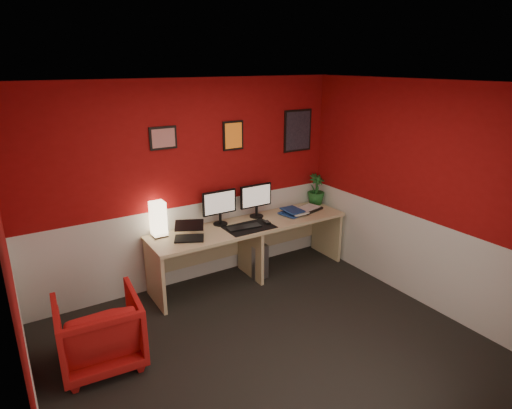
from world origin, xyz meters
name	(u,v)px	position (x,y,z in m)	size (l,w,h in m)	color
ground	(269,350)	(0.00, 0.00, 0.00)	(4.00, 3.50, 0.01)	black
ceiling	(272,84)	(0.00, 0.00, 2.50)	(4.00, 3.50, 0.01)	white
wall_back	(190,185)	(0.00, 1.75, 1.25)	(4.00, 0.01, 2.50)	maroon
wall_front	(445,331)	(0.00, -1.75, 1.25)	(4.00, 0.01, 2.50)	maroon
wall_left	(14,291)	(-2.00, 0.00, 1.25)	(0.01, 3.50, 2.50)	maroon
wall_right	(420,196)	(2.00, 0.00, 1.25)	(0.01, 3.50, 2.50)	maroon
wainscot_back	(193,242)	(0.00, 1.75, 0.50)	(4.00, 0.01, 1.00)	silver
wainscot_left	(34,385)	(-2.00, 0.00, 0.50)	(0.01, 3.50, 1.00)	silver
wainscot_right	(412,257)	(2.00, 0.00, 0.50)	(0.01, 3.50, 1.00)	silver
desk	(250,250)	(0.64, 1.41, 0.36)	(2.60, 0.65, 0.73)	#D1BE86
shoji_lamp	(158,220)	(-0.47, 1.62, 0.93)	(0.16, 0.16, 0.40)	#FFE5B2
laptop	(189,230)	(-0.21, 1.35, 0.84)	(0.33, 0.23, 0.22)	black
monitor_left	(220,202)	(0.31, 1.59, 1.02)	(0.45, 0.06, 0.58)	black
monitor_right	(256,196)	(0.85, 1.59, 1.02)	(0.45, 0.06, 0.58)	black
desk_mat	(249,227)	(0.57, 1.30, 0.73)	(0.60, 0.38, 0.01)	black
keyboard	(244,227)	(0.50, 1.31, 0.74)	(0.42, 0.14, 0.02)	black
mouse	(267,222)	(0.81, 1.29, 0.75)	(0.06, 0.10, 0.03)	black
book_bottom	(285,216)	(1.16, 1.38, 0.74)	(0.21, 0.28, 0.03)	navy
book_middle	(288,213)	(1.23, 1.40, 0.77)	(0.23, 0.32, 0.02)	silver
book_top	(286,212)	(1.18, 1.40, 0.79)	(0.22, 0.29, 0.03)	navy
zen_tray	(308,209)	(1.59, 1.44, 0.74)	(0.35, 0.25, 0.03)	black
potted_plant	(316,189)	(1.85, 1.60, 0.95)	(0.24, 0.24, 0.43)	#19591E
pc_tower	(254,257)	(0.73, 1.47, 0.23)	(0.20, 0.45, 0.45)	#99999E
armchair	(100,331)	(-1.41, 0.68, 0.33)	(0.71, 0.73, 0.67)	red
art_left	(163,138)	(-0.30, 1.74, 1.85)	(0.32, 0.02, 0.26)	red
art_center	(233,136)	(0.60, 1.74, 1.80)	(0.28, 0.02, 0.36)	orange
art_right	(298,131)	(1.59, 1.74, 1.78)	(0.44, 0.02, 0.56)	black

